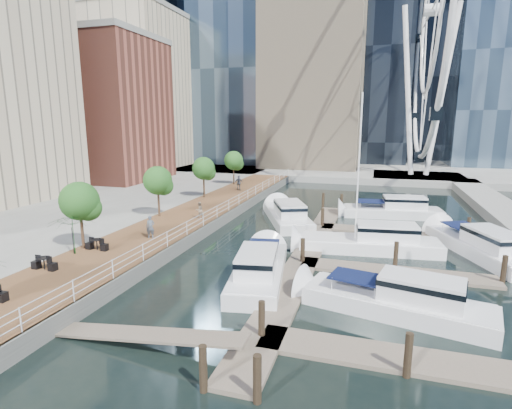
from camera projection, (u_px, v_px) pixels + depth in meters
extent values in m
plane|color=black|center=(216.00, 310.00, 20.47)|extent=(520.00, 520.00, 0.00)
cube|color=brown|center=(188.00, 221.00, 36.99)|extent=(6.00, 60.00, 1.00)
cube|color=#595954|center=(218.00, 223.00, 36.13)|extent=(0.25, 60.00, 1.00)
cube|color=gray|center=(351.00, 154.00, 115.95)|extent=(200.00, 114.00, 1.00)
cube|color=gray|center=(418.00, 178.00, 65.11)|extent=(14.00, 12.00, 1.00)
cube|color=#6D6051|center=(307.00, 253.00, 28.97)|extent=(2.00, 32.00, 0.20)
cube|color=#6D6051|center=(405.00, 360.00, 16.02)|extent=(12.00, 2.00, 0.20)
cube|color=#6D6051|center=(396.00, 272.00, 25.39)|extent=(12.00, 2.00, 0.20)
cube|color=#6D6051|center=(391.00, 232.00, 34.76)|extent=(12.00, 2.00, 0.20)
cube|color=brown|center=(114.00, 111.00, 58.64)|extent=(12.00, 14.00, 20.00)
cube|color=#BCAD8E|center=(139.00, 92.00, 74.53)|extent=(14.00, 16.00, 28.00)
cylinder|color=white|center=(408.00, 93.00, 63.09)|extent=(0.80, 0.80, 26.00)
cylinder|color=white|center=(442.00, 92.00, 61.67)|extent=(0.80, 0.80, 26.00)
torus|color=white|center=(432.00, 10.00, 59.95)|extent=(0.70, 44.70, 44.70)
cylinder|color=#3F2B1C|center=(82.00, 231.00, 27.02)|extent=(0.20, 0.20, 2.40)
sphere|color=#265B1E|center=(79.00, 201.00, 26.59)|extent=(2.60, 2.60, 2.60)
cylinder|color=#3F2B1C|center=(159.00, 203.00, 36.39)|extent=(0.20, 0.20, 2.40)
sphere|color=#265B1E|center=(158.00, 180.00, 35.96)|extent=(2.60, 2.60, 2.60)
cylinder|color=#3F2B1C|center=(204.00, 187.00, 45.76)|extent=(0.20, 0.20, 2.40)
sphere|color=#265B1E|center=(203.00, 168.00, 45.33)|extent=(2.60, 2.60, 2.60)
cylinder|color=#3F2B1C|center=(234.00, 176.00, 55.13)|extent=(0.20, 0.20, 2.40)
sphere|color=#265B1E|center=(234.00, 160.00, 54.70)|extent=(2.60, 2.60, 2.60)
imported|color=#495462|center=(150.00, 227.00, 29.52)|extent=(0.72, 0.59, 1.70)
imported|color=#88735E|center=(199.00, 210.00, 35.53)|extent=(0.88, 0.93, 1.52)
imported|color=#373B45|center=(239.00, 183.00, 50.29)|extent=(1.13, 0.53, 1.88)
imported|color=#0F3810|center=(72.00, 235.00, 25.81)|extent=(3.73, 3.76, 2.57)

